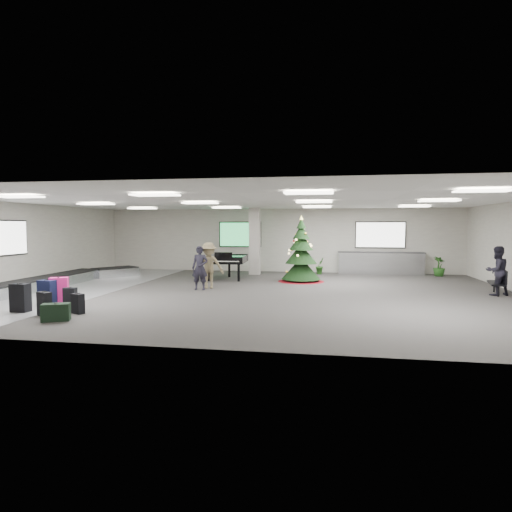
% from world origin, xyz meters
% --- Properties ---
extents(ground, '(18.00, 18.00, 0.00)m').
position_xyz_m(ground, '(0.00, 0.00, 0.00)').
color(ground, '#343130').
rests_on(ground, ground).
extents(room_envelope, '(18.02, 14.02, 3.21)m').
position_xyz_m(room_envelope, '(-0.38, 0.67, 2.33)').
color(room_envelope, '#AAA49B').
rests_on(room_envelope, ground).
extents(baggage_carousel, '(2.28, 9.71, 0.43)m').
position_xyz_m(baggage_carousel, '(-7.84, -0.08, 0.21)').
color(baggage_carousel, silver).
rests_on(baggage_carousel, ground).
extents(service_counter, '(4.05, 0.65, 1.08)m').
position_xyz_m(service_counter, '(5.00, 6.65, 0.55)').
color(service_counter, silver).
rests_on(service_counter, ground).
extents(suitcase_0, '(0.51, 0.31, 0.79)m').
position_xyz_m(suitcase_0, '(-5.73, -4.43, 0.39)').
color(suitcase_0, black).
rests_on(suitcase_0, ground).
extents(suitcase_1, '(0.45, 0.37, 0.64)m').
position_xyz_m(suitcase_1, '(-4.75, -4.79, 0.31)').
color(suitcase_1, black).
rests_on(suitcase_1, ground).
extents(pink_suitcase, '(0.58, 0.46, 0.82)m').
position_xyz_m(pink_suitcase, '(-5.42, -3.19, 0.40)').
color(pink_suitcase, '#E61E7C').
rests_on(pink_suitcase, ground).
extents(suitcase_3, '(0.37, 0.23, 0.55)m').
position_xyz_m(suitcase_3, '(-4.91, -3.42, 0.27)').
color(suitcase_3, black).
rests_on(suitcase_3, ground).
extents(navy_suitcase, '(0.52, 0.35, 0.76)m').
position_xyz_m(navy_suitcase, '(-5.62, -3.46, 0.37)').
color(navy_suitcase, black).
rests_on(navy_suitcase, ground).
extents(green_duffel, '(0.72, 0.54, 0.45)m').
position_xyz_m(green_duffel, '(-4.09, -5.28, 0.21)').
color(green_duffel, black).
rests_on(green_duffel, ground).
extents(suitcase_7, '(0.41, 0.33, 0.55)m').
position_xyz_m(suitcase_7, '(-4.07, -4.37, 0.27)').
color(suitcase_7, black).
rests_on(suitcase_7, ground).
extents(christmas_tree, '(1.94, 1.94, 2.77)m').
position_xyz_m(christmas_tree, '(1.37, 3.24, 0.95)').
color(christmas_tree, maroon).
rests_on(christmas_tree, ground).
extents(grand_piano, '(1.80, 2.24, 1.23)m').
position_xyz_m(grand_piano, '(-1.91, 3.47, 0.87)').
color(grand_piano, black).
rests_on(grand_piano, ground).
extents(bench, '(0.75, 1.42, 0.86)m').
position_xyz_m(bench, '(8.26, 0.97, 0.48)').
color(bench, black).
rests_on(bench, ground).
extents(traveler_a, '(0.62, 0.43, 1.61)m').
position_xyz_m(traveler_a, '(-2.10, 0.24, 0.80)').
color(traveler_a, black).
rests_on(traveler_a, ground).
extents(traveler_b, '(1.21, 0.84, 1.71)m').
position_xyz_m(traveler_b, '(-1.91, 0.71, 0.86)').
color(traveler_b, '#7C6D4D').
rests_on(traveler_b, ground).
extents(traveler_bench, '(0.98, 0.88, 1.66)m').
position_xyz_m(traveler_bench, '(8.06, 0.68, 0.83)').
color(traveler_bench, black).
rests_on(traveler_bench, ground).
extents(potted_plant_left, '(0.54, 0.57, 0.82)m').
position_xyz_m(potted_plant_left, '(2.11, 6.21, 0.41)').
color(potted_plant_left, '#153F14').
rests_on(potted_plant_left, ground).
extents(potted_plant_right, '(0.72, 0.72, 0.92)m').
position_xyz_m(potted_plant_right, '(7.58, 6.20, 0.46)').
color(potted_plant_right, '#153F14').
rests_on(potted_plant_right, ground).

